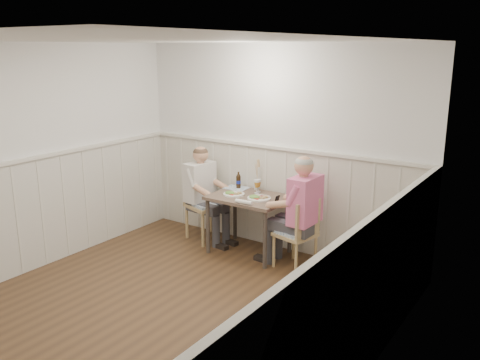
{
  "coord_description": "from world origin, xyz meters",
  "views": [
    {
      "loc": [
        3.15,
        -3.23,
        2.54
      ],
      "look_at": [
        -0.15,
        1.64,
        1.0
      ],
      "focal_mm": 38.0,
      "sensor_mm": 36.0,
      "label": 1
    }
  ],
  "objects_px": {
    "chair_right": "(299,231)",
    "dining_table": "(249,204)",
    "chair_left": "(204,200)",
    "grass_vase": "(256,175)",
    "man_in_pink": "(301,222)",
    "beer_bottle": "(238,181)",
    "diner_cream": "(202,200)"
  },
  "relations": [
    {
      "from": "chair_left",
      "to": "diner_cream",
      "type": "distance_m",
      "value": 0.04
    },
    {
      "from": "dining_table",
      "to": "beer_bottle",
      "type": "height_order",
      "value": "beer_bottle"
    },
    {
      "from": "chair_right",
      "to": "chair_left",
      "type": "distance_m",
      "value": 1.55
    },
    {
      "from": "chair_left",
      "to": "diner_cream",
      "type": "relative_size",
      "value": 0.76
    },
    {
      "from": "grass_vase",
      "to": "diner_cream",
      "type": "bearing_deg",
      "value": -161.89
    },
    {
      "from": "chair_left",
      "to": "beer_bottle",
      "type": "xyz_separation_m",
      "value": [
        0.47,
        0.13,
        0.31
      ]
    },
    {
      "from": "diner_cream",
      "to": "grass_vase",
      "type": "height_order",
      "value": "diner_cream"
    },
    {
      "from": "beer_bottle",
      "to": "chair_left",
      "type": "bearing_deg",
      "value": -164.15
    },
    {
      "from": "chair_left",
      "to": "grass_vase",
      "type": "xyz_separation_m",
      "value": [
        0.7,
        0.19,
        0.41
      ]
    },
    {
      "from": "chair_right",
      "to": "diner_cream",
      "type": "bearing_deg",
      "value": 174.61
    },
    {
      "from": "chair_right",
      "to": "man_in_pink",
      "type": "distance_m",
      "value": 0.12
    },
    {
      "from": "chair_right",
      "to": "chair_left",
      "type": "relative_size",
      "value": 0.87
    },
    {
      "from": "chair_right",
      "to": "dining_table",
      "type": "bearing_deg",
      "value": 173.25
    },
    {
      "from": "chair_right",
      "to": "beer_bottle",
      "type": "xyz_separation_m",
      "value": [
        -1.07,
        0.32,
        0.38
      ]
    },
    {
      "from": "beer_bottle",
      "to": "diner_cream",
      "type": "bearing_deg",
      "value": -160.23
    },
    {
      "from": "chair_left",
      "to": "beer_bottle",
      "type": "bearing_deg",
      "value": 15.85
    },
    {
      "from": "diner_cream",
      "to": "dining_table",
      "type": "bearing_deg",
      "value": -4.09
    },
    {
      "from": "man_in_pink",
      "to": "grass_vase",
      "type": "height_order",
      "value": "man_in_pink"
    },
    {
      "from": "man_in_pink",
      "to": "grass_vase",
      "type": "distance_m",
      "value": 0.98
    },
    {
      "from": "diner_cream",
      "to": "grass_vase",
      "type": "distance_m",
      "value": 0.85
    },
    {
      "from": "chair_right",
      "to": "chair_left",
      "type": "bearing_deg",
      "value": 173.18
    },
    {
      "from": "dining_table",
      "to": "chair_left",
      "type": "relative_size",
      "value": 0.95
    },
    {
      "from": "dining_table",
      "to": "man_in_pink",
      "type": "xyz_separation_m",
      "value": [
        0.76,
        -0.06,
        -0.07
      ]
    },
    {
      "from": "diner_cream",
      "to": "beer_bottle",
      "type": "height_order",
      "value": "diner_cream"
    },
    {
      "from": "chair_right",
      "to": "man_in_pink",
      "type": "xyz_separation_m",
      "value": [
        0.01,
        0.03,
        0.11
      ]
    },
    {
      "from": "chair_right",
      "to": "beer_bottle",
      "type": "relative_size",
      "value": 3.92
    },
    {
      "from": "chair_right",
      "to": "grass_vase",
      "type": "height_order",
      "value": "grass_vase"
    },
    {
      "from": "chair_left",
      "to": "grass_vase",
      "type": "relative_size",
      "value": 2.27
    },
    {
      "from": "dining_table",
      "to": "beer_bottle",
      "type": "bearing_deg",
      "value": 144.14
    },
    {
      "from": "chair_left",
      "to": "man_in_pink",
      "type": "relative_size",
      "value": 0.72
    },
    {
      "from": "man_in_pink",
      "to": "beer_bottle",
      "type": "relative_size",
      "value": 6.29
    },
    {
      "from": "diner_cream",
      "to": "chair_left",
      "type": "bearing_deg",
      "value": 79.34
    }
  ]
}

